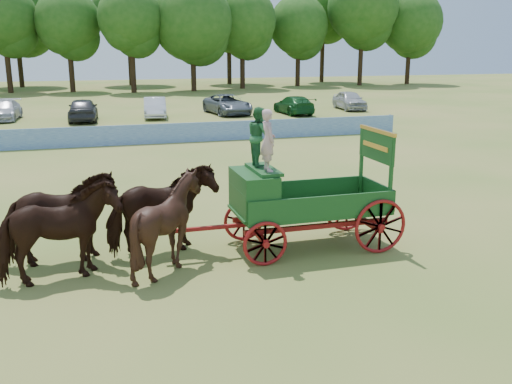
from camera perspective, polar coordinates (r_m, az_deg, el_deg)
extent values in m
plane|color=#9B8346|center=(14.55, 7.50, -6.03)|extent=(160.00, 160.00, 0.00)
imported|color=black|center=(13.07, -19.28, -3.93)|extent=(2.86, 1.80, 2.24)
imported|color=black|center=(14.12, -19.12, -2.58)|extent=(2.73, 1.39, 2.24)
imported|color=black|center=(13.15, -8.79, -3.15)|extent=(2.16, 1.95, 2.24)
imported|color=black|center=(14.19, -9.41, -1.87)|extent=(2.86, 1.79, 2.24)
cube|color=#A9101A|center=(14.25, -0.22, -3.79)|extent=(0.12, 2.00, 0.12)
cube|color=#A9101A|center=(15.33, 10.61, -2.72)|extent=(0.12, 2.00, 0.12)
cube|color=#A9101A|center=(14.21, 6.23, -3.43)|extent=(3.80, 0.10, 0.12)
cube|color=#A9101A|center=(15.18, 4.63, -2.22)|extent=(3.80, 0.10, 0.12)
cube|color=#A9101A|center=(13.99, -3.77, -3.52)|extent=(2.80, 0.09, 0.09)
cube|color=#1A4F1B|center=(14.61, 5.43, -1.75)|extent=(3.80, 1.80, 0.10)
cube|color=#1A4F1B|center=(13.75, 6.83, -1.52)|extent=(3.80, 0.06, 0.55)
cube|color=#1A4F1B|center=(15.32, 4.23, 0.20)|extent=(3.80, 0.06, 0.55)
cube|color=#1A4F1B|center=(15.32, 11.99, -0.09)|extent=(0.06, 1.80, 0.55)
cube|color=#1A4F1B|center=(13.99, -0.23, -0.08)|extent=(0.85, 1.70, 1.05)
cube|color=#1A4F1B|center=(13.93, 0.76, 2.26)|extent=(0.55, 1.50, 0.08)
cube|color=#1A4F1B|center=(13.94, -1.72, -0.99)|extent=(0.10, 1.60, 0.65)
cube|color=#1A4F1B|center=(14.07, -1.01, -2.12)|extent=(0.55, 1.60, 0.06)
cube|color=#1A4F1B|center=(14.46, 13.34, 1.63)|extent=(0.08, 0.08, 1.80)
cube|color=#1A4F1B|center=(15.83, 10.49, 2.86)|extent=(0.08, 0.08, 1.80)
cube|color=#1A4F1B|center=(15.03, 11.97, 4.51)|extent=(0.07, 1.75, 0.75)
cube|color=gold|center=(14.97, 12.05, 6.02)|extent=(0.08, 1.80, 0.09)
cube|color=gold|center=(15.01, 11.83, 4.51)|extent=(0.02, 1.30, 0.12)
torus|color=#A9101A|center=(13.41, 0.93, -5.20)|extent=(1.09, 0.09, 1.09)
torus|color=#A9101A|center=(15.14, -1.24, -2.89)|extent=(1.09, 0.09, 1.09)
torus|color=#A9101A|center=(14.51, 12.32, -3.39)|extent=(1.39, 0.09, 1.39)
torus|color=#A9101A|center=(16.12, 9.09, -1.44)|extent=(1.39, 0.09, 1.39)
imported|color=#CA9B9D|center=(13.46, 1.22, 5.18)|extent=(0.35, 0.54, 1.47)
imported|color=#266736|center=(14.12, 0.34, 5.59)|extent=(0.55, 0.71, 1.45)
cube|color=#1D479F|center=(31.10, -7.85, 5.88)|extent=(26.00, 0.08, 1.05)
imported|color=silver|center=(44.11, -23.88, 7.48)|extent=(2.24, 4.84, 1.37)
imported|color=#333338|center=(41.51, -16.92, 7.90)|extent=(2.14, 4.84, 1.62)
imported|color=silver|center=(42.42, -10.07, 8.31)|extent=(2.01, 4.56, 1.46)
imported|color=slate|center=(44.08, -2.87, 8.75)|extent=(3.13, 5.65, 1.49)
imported|color=#144C1E|center=(44.20, 3.80, 8.68)|extent=(2.11, 4.82, 1.38)
imported|color=#B2B2B7|center=(47.88, 9.33, 9.05)|extent=(2.25, 4.64, 1.53)
cylinder|color=#382314|center=(70.16, -23.48, 10.89)|extent=(0.60, 0.60, 4.43)
sphere|color=#1D4E14|center=(70.17, -23.98, 15.72)|extent=(7.24, 7.24, 7.24)
cylinder|color=#382314|center=(69.20, -17.95, 11.24)|extent=(0.60, 0.60, 4.18)
sphere|color=#1D4E14|center=(69.19, -18.32, 15.87)|extent=(7.18, 7.18, 7.18)
cylinder|color=#382314|center=(66.32, -12.19, 11.58)|extent=(0.60, 0.60, 4.38)
sphere|color=#1D4E14|center=(66.32, -12.46, 16.66)|extent=(7.08, 7.08, 7.08)
cylinder|color=#382314|center=(67.67, -6.27, 11.80)|extent=(0.60, 0.60, 4.25)
sphere|color=#1D4E14|center=(67.66, -6.40, 16.63)|extent=(9.09, 9.09, 9.09)
cylinder|color=#382314|center=(71.37, -1.36, 12.07)|extent=(0.60, 0.60, 4.39)
sphere|color=#1D4E14|center=(71.38, -1.39, 16.81)|extent=(8.11, 8.11, 8.11)
cylinder|color=#382314|center=(76.24, 4.20, 12.10)|extent=(0.60, 0.60, 4.18)
sphere|color=#1D4E14|center=(76.23, 4.28, 16.32)|extent=(7.55, 7.55, 7.55)
cylinder|color=#382314|center=(78.47, 10.39, 12.42)|extent=(0.60, 0.60, 5.41)
sphere|color=#1D4E14|center=(78.59, 10.64, 17.72)|extent=(9.18, 9.18, 9.18)
cylinder|color=#382314|center=(82.67, 14.93, 11.95)|extent=(0.60, 0.60, 4.48)
sphere|color=#1D4E14|center=(82.69, 15.21, 16.11)|extent=(8.44, 8.44, 8.44)
cylinder|color=#382314|center=(79.62, -22.50, 11.49)|extent=(0.60, 0.60, 5.06)
sphere|color=#1D4E14|center=(79.70, -22.99, 16.36)|extent=(9.97, 9.97, 9.97)
cylinder|color=#382314|center=(79.14, -12.43, 12.29)|extent=(0.60, 0.60, 5.26)
sphere|color=#1D4E14|center=(79.24, -12.72, 17.39)|extent=(9.01, 9.01, 9.01)
cylinder|color=#382314|center=(79.96, -2.69, 12.51)|extent=(0.60, 0.60, 4.96)
sphere|color=#1D4E14|center=(80.03, -2.75, 17.28)|extent=(8.61, 8.61, 8.61)
cylinder|color=#382314|center=(84.98, 6.62, 12.88)|extent=(0.60, 0.60, 5.97)
sphere|color=#1D4E14|center=(85.17, 6.78, 18.27)|extent=(8.90, 8.90, 8.90)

